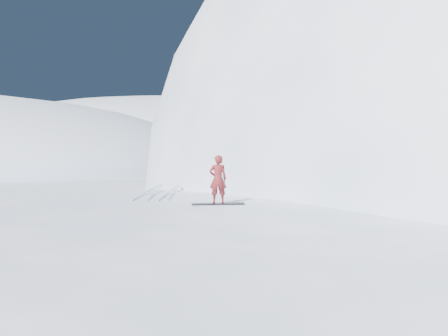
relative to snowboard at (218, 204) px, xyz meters
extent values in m
plane|color=white|center=(-1.93, -2.61, -2.41)|extent=(400.00, 400.00, 0.00)
ellipsoid|color=white|center=(-0.93, 0.39, -2.41)|extent=(36.00, 28.00, 4.80)
ellipsoid|color=white|center=(8.07, 17.39, -2.41)|extent=(28.00, 24.00, 18.00)
ellipsoid|color=white|center=(-41.93, 107.39, -2.41)|extent=(140.00, 90.00, 36.00)
ellipsoid|color=white|center=(-3.93, 3.39, -2.41)|extent=(7.00, 6.30, 1.00)
ellipsoid|color=white|center=(5.07, 1.39, -2.41)|extent=(4.00, 3.60, 0.60)
cube|color=black|center=(0.00, 0.00, 0.00)|extent=(1.69, 0.84, 0.03)
imported|color=maroon|center=(0.00, 0.00, 0.78)|extent=(0.65, 0.53, 1.53)
cube|color=silver|center=(-3.60, 3.28, 0.01)|extent=(1.09, 5.92, 0.04)
cube|color=silver|center=(-3.27, 3.28, 0.01)|extent=(1.52, 5.83, 0.04)
cube|color=silver|center=(-2.69, 3.28, 0.01)|extent=(1.14, 5.91, 0.04)
cube|color=silver|center=(-2.50, 3.28, 0.01)|extent=(1.43, 5.86, 0.04)
camera|label=1|loc=(2.85, -13.53, 1.86)|focal=35.00mm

